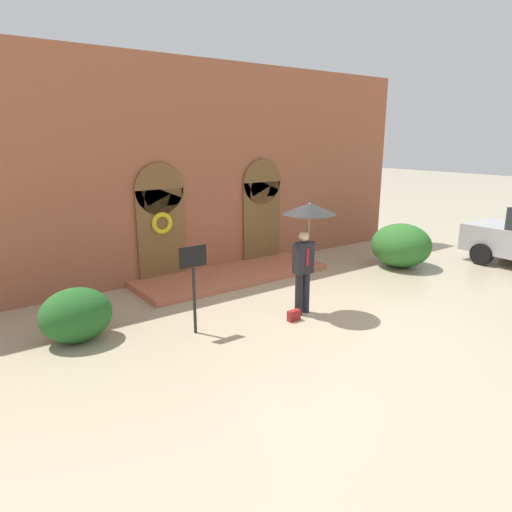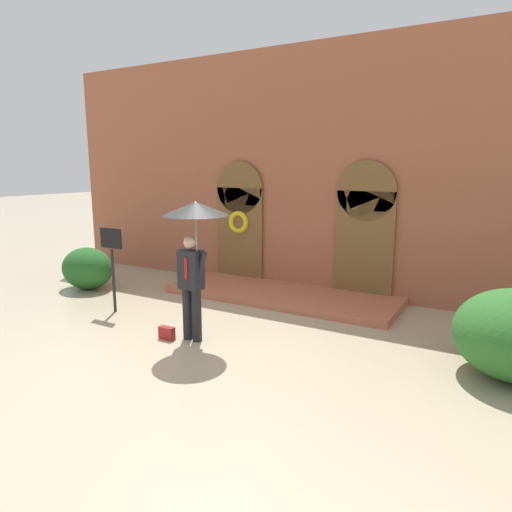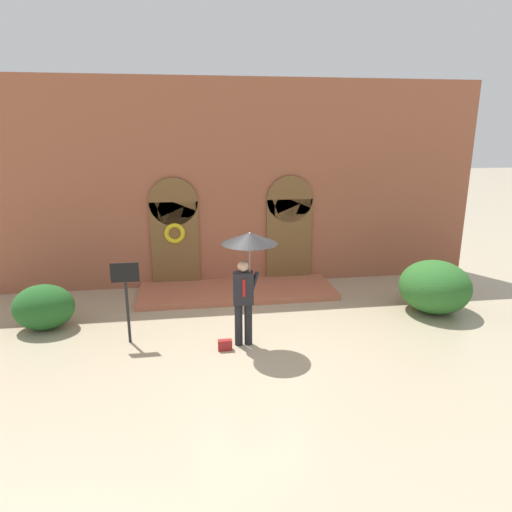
% 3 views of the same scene
% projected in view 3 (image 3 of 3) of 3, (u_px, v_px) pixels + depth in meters
% --- Properties ---
extents(ground_plane, '(80.00, 80.00, 0.00)m').
position_uv_depth(ground_plane, '(253.00, 345.00, 9.38)').
color(ground_plane, tan).
extents(building_facade, '(14.00, 2.30, 5.60)m').
position_uv_depth(building_facade, '(231.00, 189.00, 12.61)').
color(building_facade, '#9E563D').
rests_on(building_facade, ground).
extents(person_with_umbrella, '(1.10, 1.10, 2.36)m').
position_uv_depth(person_with_umbrella, '(248.00, 255.00, 8.91)').
color(person_with_umbrella, black).
rests_on(person_with_umbrella, ground).
extents(handbag, '(0.28, 0.12, 0.22)m').
position_uv_depth(handbag, '(225.00, 345.00, 9.13)').
color(handbag, maroon).
rests_on(handbag, ground).
extents(sign_post, '(0.56, 0.06, 1.72)m').
position_uv_depth(sign_post, '(126.00, 289.00, 9.20)').
color(sign_post, black).
rests_on(sign_post, ground).
extents(shrub_left, '(1.30, 1.05, 1.01)m').
position_uv_depth(shrub_left, '(44.00, 307.00, 10.03)').
color(shrub_left, '#235B23').
rests_on(shrub_left, ground).
extents(shrub_right, '(1.67, 1.71, 1.25)m').
position_uv_depth(shrub_right, '(435.00, 287.00, 10.96)').
color(shrub_right, '#2D6B28').
rests_on(shrub_right, ground).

